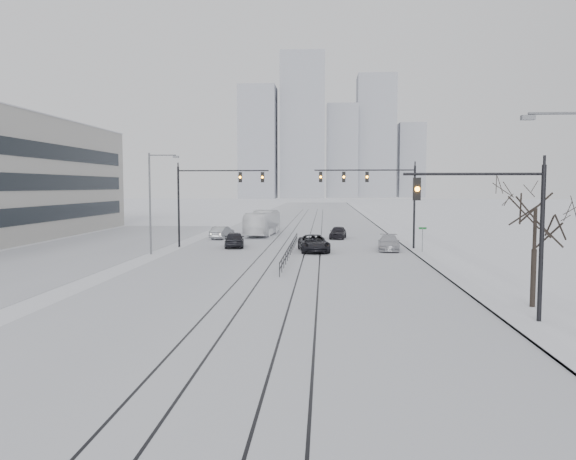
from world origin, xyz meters
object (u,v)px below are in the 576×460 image
object	(u,v)px
bare_tree	(535,219)
sedan_nb_far	(338,232)
sedan_sb_outer	(222,233)
sedan_nb_right	(389,243)
traffic_mast_near	(504,221)
sedan_sb_inner	(234,239)
box_truck	(263,223)
sedan_nb_front	(314,243)

from	to	relation	value
bare_tree	sedan_nb_far	distance (m)	38.23
sedan_sb_outer	sedan_nb_right	distance (m)	20.77
traffic_mast_near	sedan_nb_far	size ratio (longest dim) A/B	1.65
sedan_sb_inner	sedan_sb_outer	xyz separation A→B (m)	(-2.86, 8.84, -0.06)
sedan_nb_far	box_truck	xyz separation A→B (m)	(-9.18, 3.76, 0.80)
traffic_mast_near	box_truck	size ratio (longest dim) A/B	0.64
bare_tree	sedan_nb_right	size ratio (longest dim) A/B	1.25
traffic_mast_near	bare_tree	bearing A→B (deg)	51.24
traffic_mast_near	sedan_sb_outer	world-z (taller)	traffic_mast_near
traffic_mast_near	sedan_nb_right	distance (m)	28.60
sedan_sb_outer	sedan_nb_front	bearing A→B (deg)	141.69
traffic_mast_near	bare_tree	distance (m)	3.85
sedan_sb_inner	box_truck	distance (m)	13.84
sedan_sb_inner	sedan_sb_outer	world-z (taller)	sedan_sb_inner
traffic_mast_near	sedan_nb_right	bearing A→B (deg)	93.49
sedan_nb_far	sedan_sb_outer	bearing A→B (deg)	-167.01
sedan_sb_inner	traffic_mast_near	bearing A→B (deg)	111.37
bare_tree	sedan_nb_front	world-z (taller)	bare_tree
sedan_nb_far	box_truck	distance (m)	9.95
traffic_mast_near	sedan_sb_inner	world-z (taller)	traffic_mast_near
sedan_sb_inner	box_truck	xyz separation A→B (m)	(1.31, 13.76, 0.73)
sedan_sb_inner	sedan_nb_far	bearing A→B (deg)	-144.11
box_truck	sedan_nb_right	bearing A→B (deg)	136.58
traffic_mast_near	sedan_nb_far	bearing A→B (deg)	98.85
bare_tree	sedan_sb_outer	bearing A→B (deg)	121.51
sedan_nb_front	sedan_sb_outer	bearing A→B (deg)	124.14
sedan_nb_right	sedan_nb_far	world-z (taller)	sedan_nb_far
bare_tree	sedan_nb_right	distance (m)	25.90
sedan_nb_far	bare_tree	bearing A→B (deg)	-68.84
bare_tree	sedan_sb_outer	size ratio (longest dim) A/B	1.37
sedan_sb_outer	sedan_nb_right	world-z (taller)	sedan_sb_outer
sedan_nb_far	box_truck	size ratio (longest dim) A/B	0.39
sedan_sb_outer	box_truck	world-z (taller)	box_truck
sedan_nb_right	sedan_sb_inner	bearing A→B (deg)	179.00
traffic_mast_near	box_truck	distance (m)	46.54
sedan_nb_far	box_truck	bearing A→B (deg)	165.74
sedan_sb_outer	box_truck	bearing A→B (deg)	-120.39
traffic_mast_near	sedan_sb_inner	distance (m)	34.59
traffic_mast_near	sedan_nb_front	bearing A→B (deg)	108.15
sedan_sb_outer	box_truck	size ratio (longest dim) A/B	0.41
traffic_mast_near	sedan_sb_outer	xyz separation A→B (m)	(-19.59, 38.89, -3.83)
sedan_nb_front	traffic_mast_near	bearing A→B (deg)	-79.50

